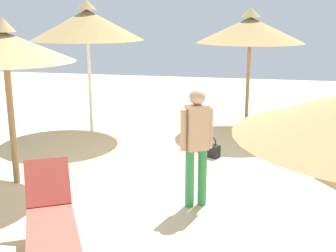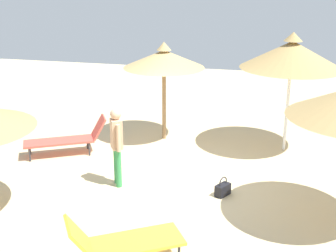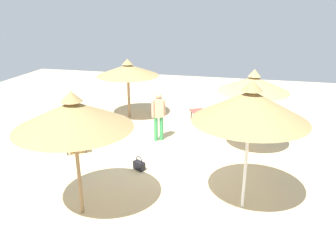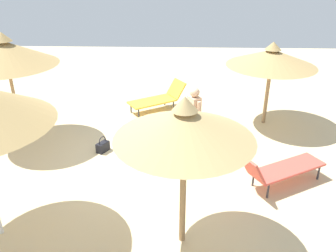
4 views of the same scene
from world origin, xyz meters
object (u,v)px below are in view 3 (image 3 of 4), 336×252
at_px(parasol_umbrella_back, 73,115).
at_px(lounge_chair_far_right, 74,132).
at_px(parasol_umbrella_far_left, 254,84).
at_px(person_standing_near_right, 159,113).
at_px(parasol_umbrella_center, 128,70).
at_px(handbag, 139,165).
at_px(lounge_chair_edge, 205,116).
at_px(parasol_umbrella_near_left, 251,106).

relative_size(parasol_umbrella_back, lounge_chair_far_right, 1.51).
height_order(parasol_umbrella_far_left, person_standing_near_right, parasol_umbrella_far_left).
bearing_deg(person_standing_near_right, parasol_umbrella_back, 173.01).
xyz_separation_m(parasol_umbrella_center, handbag, (-4.44, -1.88, -1.83)).
bearing_deg(lounge_chair_edge, person_standing_near_right, 142.37).
height_order(lounge_chair_edge, handbag, lounge_chair_edge).
relative_size(lounge_chair_far_right, lounge_chair_edge, 0.92).
bearing_deg(lounge_chair_edge, parasol_umbrella_center, 82.97).
bearing_deg(lounge_chair_edge, parasol_umbrella_back, 163.14).
bearing_deg(parasol_umbrella_far_left, parasol_umbrella_center, 63.37).
height_order(parasol_umbrella_near_left, person_standing_near_right, parasol_umbrella_near_left).
xyz_separation_m(parasol_umbrella_near_left, handbag, (1.22, 2.94, -2.34)).
height_order(parasol_umbrella_near_left, handbag, parasol_umbrella_near_left).
xyz_separation_m(parasol_umbrella_far_left, parasol_umbrella_near_left, (-3.22, 0.05, 0.26)).
bearing_deg(parasol_umbrella_center, handbag, -157.09).
distance_m(parasol_umbrella_back, handbag, 3.27).
bearing_deg(lounge_chair_far_right, parasol_umbrella_back, -149.64).
bearing_deg(parasol_umbrella_back, parasol_umbrella_near_left, -72.68).
distance_m(parasol_umbrella_back, parasol_umbrella_near_left, 3.71).
bearing_deg(parasol_umbrella_center, lounge_chair_far_right, 165.43).
bearing_deg(parasol_umbrella_center, parasol_umbrella_back, -169.30).
distance_m(parasol_umbrella_near_left, handbag, 3.95).
bearing_deg(person_standing_near_right, lounge_chair_far_right, 110.66).
bearing_deg(lounge_chair_far_right, parasol_umbrella_far_left, -82.68).
bearing_deg(lounge_chair_far_right, lounge_chair_edge, -55.44).
height_order(person_standing_near_right, handbag, person_standing_near_right).
relative_size(lounge_chair_edge, person_standing_near_right, 1.19).
bearing_deg(parasol_umbrella_center, person_standing_near_right, -139.64).
height_order(parasol_umbrella_center, lounge_chair_far_right, parasol_umbrella_center).
height_order(lounge_chair_far_right, handbag, lounge_chair_far_right).
relative_size(person_standing_near_right, handbag, 4.12).
xyz_separation_m(lounge_chair_far_right, lounge_chair_edge, (2.78, -4.04, 0.01)).
distance_m(parasol_umbrella_far_left, person_standing_near_right, 3.28).
bearing_deg(parasol_umbrella_far_left, lounge_chair_far_right, 97.32).
distance_m(parasol_umbrella_near_left, person_standing_near_right, 4.82).
bearing_deg(lounge_chair_far_right, parasol_umbrella_center, -14.57).
relative_size(parasol_umbrella_far_left, parasol_umbrella_center, 1.07).
relative_size(parasol_umbrella_back, handbag, 6.81).
bearing_deg(lounge_chair_far_right, handbag, -115.09).
bearing_deg(lounge_chair_far_right, parasol_umbrella_near_left, -113.80).
bearing_deg(parasol_umbrella_back, lounge_chair_edge, -16.86).
distance_m(parasol_umbrella_near_left, lounge_chair_edge, 5.88).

